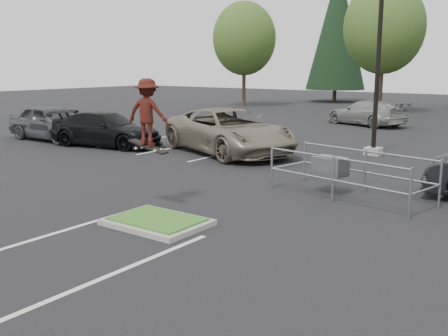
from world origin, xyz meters
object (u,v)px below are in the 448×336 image
Objects in this scene: decid_b at (384,30)px; car_l_grey at (52,123)px; light_pole at (379,38)px; car_l_black at (105,129)px; car_l_tan at (228,131)px; cart_corral at (335,167)px; skateboarder at (147,112)px; decid_a at (244,41)px; conif_a at (337,27)px; car_far_silver at (368,113)px.

car_l_grey is (-7.49, -23.53, -5.20)m from decid_b.
light_pole is 12.13m from car_l_black.
car_l_black is at bearing -84.68° from car_l_grey.
light_pole is at bearing -36.74° from car_l_tan.
car_l_black is at bearing -179.47° from cart_corral.
skateboarder is 13.77m from car_l_grey.
decid_b is at bearing -16.73° from car_l_grey.
car_l_black is at bearing 129.54° from car_l_tan.
car_l_tan is 5.76m from car_l_black.
decid_a is at bearing 8.12° from car_l_black.
car_l_grey reaches higher than cart_corral.
cart_corral is at bearing -111.84° from car_l_black.
conif_a reaches higher than cart_corral.
decid_a is at bearing -75.53° from skateboarder.
decid_b is at bearing -96.35° from skateboarder.
car_l_black is (-8.80, 6.27, -1.65)m from skateboarder.
skateboarder is (-1.70, -11.00, -2.15)m from light_pole.
light_pole reaches higher than skateboarder.
decid_b reaches higher than car_far_silver.
car_l_black is at bearing -155.75° from light_pole.
car_l_tan is at bearing -72.97° from conif_a.
car_l_grey is (0.50, -33.00, -6.25)m from conif_a.
conif_a is at bearing 39.22° from car_l_tan.
conif_a is 38.97m from cart_corral.
cart_corral is 0.93× the size of car_l_grey.
conif_a is at bearing 117.38° from light_pole.
decid_b is at bearing 26.20° from car_l_tan.
car_l_tan reaches higher than car_far_silver.
car_l_black reaches higher than car_far_silver.
car_far_silver is (2.37, -8.53, -5.30)m from decid_b.
cart_corral is at bearing -51.34° from decid_a.
light_pole reaches higher than decid_b.
car_far_silver is at bearing -60.08° from conif_a.
decid_a reaches higher than skateboarder.
conif_a reaches higher than skateboarder.
cart_corral is 0.70× the size of car_l_tan.
decid_b is at bearing -49.83° from conif_a.
decid_b reaches higher than skateboarder.
skateboarder reaches higher than car_l_grey.
car_l_grey is at bearing -12.02° from car_far_silver.
light_pole is at bearing -77.01° from car_l_black.
conif_a reaches higher than light_pole.
skateboarder is (4.81, -29.53, -3.63)m from decid_b.
skateboarder is at bearing -136.73° from car_l_black.
car_l_tan is (-6.49, 3.96, 0.13)m from cart_corral.
conif_a reaches higher than car_far_silver.
skateboarder is at bearing -71.83° from conif_a.
conif_a is 33.02m from car_l_tan.
car_l_black is (8.01, -22.76, -4.82)m from decid_a.
conif_a is at bearing 1.79° from car_l_grey.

